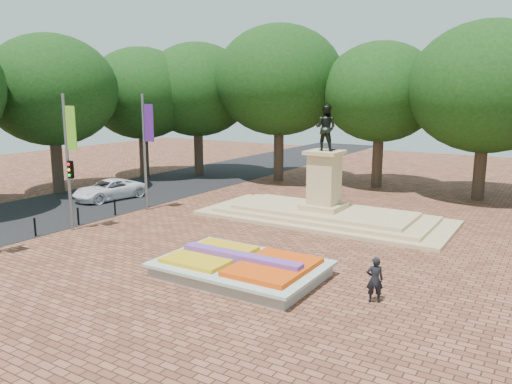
{
  "coord_description": "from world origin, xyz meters",
  "views": [
    {
      "loc": [
        11.19,
        -17.36,
        6.94
      ],
      "look_at": [
        -1.55,
        3.25,
        2.2
      ],
      "focal_mm": 35.0,
      "sensor_mm": 36.0,
      "label": 1
    }
  ],
  "objects_px": {
    "van": "(109,190)",
    "flower_bed": "(241,267)",
    "monument": "(324,204)",
    "pedestrian": "(375,280)"
  },
  "relations": [
    {
      "from": "monument",
      "to": "pedestrian",
      "type": "relative_size",
      "value": 8.78
    },
    {
      "from": "van",
      "to": "pedestrian",
      "type": "bearing_deg",
      "value": -9.0
    },
    {
      "from": "monument",
      "to": "van",
      "type": "relative_size",
      "value": 2.9
    },
    {
      "from": "van",
      "to": "pedestrian",
      "type": "distance_m",
      "value": 21.88
    },
    {
      "from": "pedestrian",
      "to": "van",
      "type": "bearing_deg",
      "value": -45.66
    },
    {
      "from": "monument",
      "to": "van",
      "type": "height_order",
      "value": "monument"
    },
    {
      "from": "van",
      "to": "pedestrian",
      "type": "height_order",
      "value": "pedestrian"
    },
    {
      "from": "flower_bed",
      "to": "monument",
      "type": "xyz_separation_m",
      "value": [
        -1.03,
        10.0,
        0.5
      ]
    },
    {
      "from": "monument",
      "to": "van",
      "type": "xyz_separation_m",
      "value": [
        -14.49,
        -2.62,
        -0.21
      ]
    },
    {
      "from": "van",
      "to": "flower_bed",
      "type": "bearing_deg",
      "value": -15.62
    }
  ]
}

